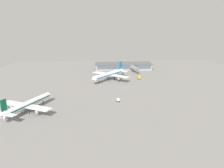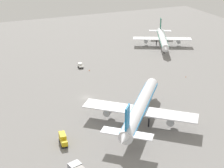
# 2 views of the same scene
# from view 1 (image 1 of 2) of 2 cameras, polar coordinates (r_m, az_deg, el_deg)

# --- Properties ---
(ground) EXTENTS (288.00, 288.00, 0.00)m
(ground) POSITION_cam_1_polar(r_m,az_deg,el_deg) (170.19, 3.55, -0.99)
(ground) COLOR gray
(terminal_building) EXTENTS (67.63, 22.37, 7.40)m
(terminal_building) POSITION_cam_1_polar(r_m,az_deg,el_deg) (245.45, 3.20, 5.10)
(terminal_building) COLOR #9E9993
(terminal_building) RESTS_ON ground
(airplane_at_gate) EXTENTS (37.04, 41.78, 15.34)m
(airplane_at_gate) POSITION_cam_1_polar(r_m,az_deg,el_deg) (192.55, -0.72, 2.72)
(airplane_at_gate) COLOR white
(airplane_at_gate) RESTS_ON ground
(airplane_taxiing) EXTENTS (33.35, 40.18, 13.04)m
(airplane_taxiing) POSITION_cam_1_polar(r_m,az_deg,el_deg) (130.45, -22.69, -5.30)
(airplane_taxiing) COLOR white
(airplane_taxiing) RESTS_ON ground
(catering_truck) EXTENTS (2.53, 5.72, 3.30)m
(catering_truck) POSITION_cam_1_polar(r_m,az_deg,el_deg) (199.78, 7.61, 1.92)
(catering_truck) COLOR black
(catering_truck) RESTS_ON ground
(baggage_tug) EXTENTS (2.22, 3.21, 2.30)m
(baggage_tug) POSITION_cam_1_polar(r_m,az_deg,el_deg) (137.85, 1.72, -4.52)
(baggage_tug) COLOR black
(baggage_tug) RESTS_ON ground
(jet_bridge) EXTENTS (7.88, 19.96, 6.74)m
(jet_bridge) POSITION_cam_1_polar(r_m,az_deg,el_deg) (225.88, 6.35, 4.45)
(jet_bridge) COLOR #9E9993
(jet_bridge) RESTS_ON ground
(safety_cone_near_gate) EXTENTS (0.44, 0.44, 0.60)m
(safety_cone_near_gate) POSITION_cam_1_polar(r_m,az_deg,el_deg) (143.28, 0.47, -4.08)
(safety_cone_near_gate) COLOR #EA590C
(safety_cone_near_gate) RESTS_ON ground
(safety_cone_mid_apron) EXTENTS (0.44, 0.44, 0.60)m
(safety_cone_mid_apron) POSITION_cam_1_polar(r_m,az_deg,el_deg) (169.61, -13.29, -1.35)
(safety_cone_mid_apron) COLOR #EA590C
(safety_cone_mid_apron) RESTS_ON ground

